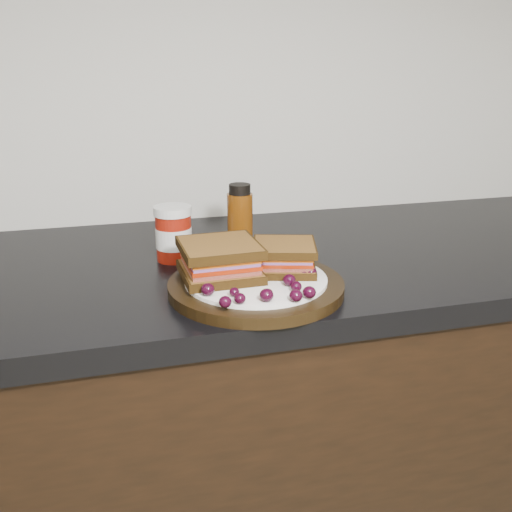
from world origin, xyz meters
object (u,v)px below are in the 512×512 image
(oil_bottle, at_px, (240,219))
(sandwich_left, at_px, (220,260))
(plate, at_px, (256,286))
(condiment_jar, at_px, (174,233))

(oil_bottle, bearing_deg, sandwich_left, -113.26)
(plate, height_order, condiment_jar, condiment_jar)
(plate, bearing_deg, condiment_jar, 119.23)
(plate, relative_size, oil_bottle, 2.09)
(condiment_jar, relative_size, oil_bottle, 0.76)
(plate, xyz_separation_m, oil_bottle, (0.02, 0.19, 0.06))
(oil_bottle, bearing_deg, condiment_jar, -177.22)
(condiment_jar, bearing_deg, plate, -60.77)
(plate, relative_size, sandwich_left, 2.31)
(sandwich_left, distance_m, condiment_jar, 0.18)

